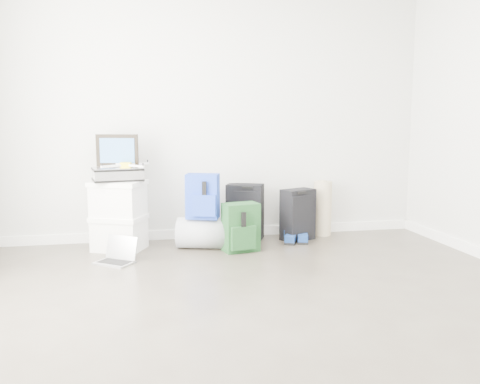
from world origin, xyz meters
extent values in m
plane|color=#393129|center=(0.00, 0.00, 0.00)|extent=(5.00, 5.00, 0.00)
cube|color=silver|center=(0.00, 2.50, 1.35)|extent=(4.50, 0.02, 2.70)
cube|color=white|center=(0.00, 2.49, 0.05)|extent=(4.50, 0.02, 0.10)
cube|color=white|center=(-1.00, 2.14, 0.15)|extent=(0.56, 0.51, 0.29)
cube|color=white|center=(-1.00, 2.14, 0.31)|extent=(0.59, 0.54, 0.04)
cube|color=white|center=(-1.00, 2.14, 0.48)|extent=(0.56, 0.51, 0.29)
cube|color=white|center=(-1.00, 2.14, 0.65)|extent=(0.59, 0.54, 0.04)
cube|color=#B2B2B7|center=(-1.00, 2.14, 0.74)|extent=(0.50, 0.40, 0.13)
cube|color=black|center=(-1.00, 2.24, 0.96)|extent=(0.41, 0.15, 0.31)
cube|color=#265D99|center=(-1.00, 2.23, 0.96)|extent=(0.33, 0.11, 0.24)
cube|color=yellow|center=(-0.92, 2.12, 0.83)|extent=(0.11, 0.11, 0.05)
cube|color=white|center=(-0.81, 2.21, 0.83)|extent=(0.23, 0.18, 0.02)
cube|color=white|center=(-1.00, 2.23, 0.83)|extent=(0.18, 0.23, 0.02)
cube|color=white|center=(-1.03, 2.04, 0.83)|extent=(0.23, 0.18, 0.02)
cube|color=white|center=(-0.84, 2.01, 0.83)|extent=(0.18, 0.23, 0.02)
cylinder|color=gray|center=(-0.20, 2.04, 0.15)|extent=(0.56, 0.43, 0.30)
cube|color=#1839A0|center=(-0.20, 2.02, 0.52)|extent=(0.35, 0.27, 0.43)
cube|color=#1839A0|center=(-0.20, 1.91, 0.45)|extent=(0.23, 0.13, 0.21)
cube|color=black|center=(0.30, 2.36, 0.29)|extent=(0.43, 0.35, 0.58)
cube|color=black|center=(0.30, 2.24, 0.29)|extent=(0.27, 0.14, 0.47)
cube|color=black|center=(0.30, 2.25, 0.56)|extent=(0.11, 0.07, 0.02)
cube|color=#163D1B|center=(0.15, 1.86, 0.23)|extent=(0.37, 0.26, 0.47)
cube|color=#163D1B|center=(0.15, 1.75, 0.15)|extent=(0.25, 0.11, 0.22)
cube|color=black|center=(0.83, 2.20, 0.27)|extent=(0.39, 0.31, 0.54)
cube|color=black|center=(0.83, 2.09, 0.27)|extent=(0.25, 0.13, 0.43)
cube|color=black|center=(0.83, 2.09, 0.52)|extent=(0.12, 0.07, 0.02)
cube|color=black|center=(0.73, 2.09, 0.01)|extent=(0.21, 0.29, 0.03)
cube|color=#193F9A|center=(0.73, 2.09, 0.06)|extent=(0.21, 0.28, 0.07)
cube|color=black|center=(0.85, 2.09, 0.01)|extent=(0.18, 0.29, 0.03)
cube|color=#193F9A|center=(0.85, 2.09, 0.06)|extent=(0.17, 0.28, 0.07)
cylinder|color=tan|center=(1.16, 2.36, 0.30)|extent=(0.19, 0.19, 0.59)
cube|color=#B8B8BD|center=(-1.03, 1.65, 0.01)|extent=(0.39, 0.37, 0.01)
cube|color=black|center=(-1.03, 1.65, 0.02)|extent=(0.31, 0.28, 0.00)
cube|color=black|center=(-0.97, 1.74, 0.12)|extent=(0.26, 0.20, 0.21)
camera|label=1|loc=(-0.81, -2.82, 1.25)|focal=38.00mm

